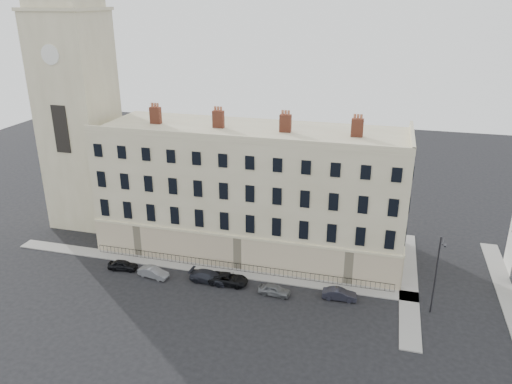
# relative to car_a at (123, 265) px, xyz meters

# --- Properties ---
(ground) EXTENTS (160.00, 160.00, 0.00)m
(ground) POSITION_rel_car_a_xyz_m (18.73, -2.41, -0.58)
(ground) COLOR black
(ground) RESTS_ON ground
(terrace) EXTENTS (36.22, 12.22, 17.00)m
(terrace) POSITION_rel_car_a_xyz_m (12.76, 9.55, 6.92)
(terrace) COLOR #C2B790
(terrace) RESTS_ON ground
(church_tower) EXTENTS (8.00, 8.13, 44.00)m
(church_tower) POSITION_rel_car_a_xyz_m (-11.27, 11.58, 18.08)
(church_tower) COLOR #C2B790
(church_tower) RESTS_ON ground
(pavement_terrace) EXTENTS (48.00, 2.00, 0.12)m
(pavement_terrace) POSITION_rel_car_a_xyz_m (8.73, 2.59, -0.52)
(pavement_terrace) COLOR gray
(pavement_terrace) RESTS_ON ground
(pavement_east_return) EXTENTS (2.00, 24.00, 0.12)m
(pavement_east_return) POSITION_rel_car_a_xyz_m (31.73, 5.59, -0.52)
(pavement_east_return) COLOR gray
(pavement_east_return) RESTS_ON ground
(pavement_adjacent) EXTENTS (2.00, 20.00, 0.12)m
(pavement_adjacent) POSITION_rel_car_a_xyz_m (41.73, 7.59, -0.52)
(pavement_adjacent) COLOR gray
(pavement_adjacent) RESTS_ON ground
(railings) EXTENTS (35.00, 0.04, 0.96)m
(railings) POSITION_rel_car_a_xyz_m (12.73, 2.99, -0.02)
(railings) COLOR black
(railings) RESTS_ON ground
(car_a) EXTENTS (3.51, 1.72, 1.15)m
(car_a) POSITION_rel_car_a_xyz_m (0.00, 0.00, 0.00)
(car_a) COLOR black
(car_a) RESTS_ON ground
(car_b) EXTENTS (3.71, 1.82, 1.17)m
(car_b) POSITION_rel_car_a_xyz_m (4.14, -0.61, 0.01)
(car_b) COLOR slate
(car_b) RESTS_ON ground
(car_c) EXTENTS (4.51, 2.01, 1.29)m
(car_c) POSITION_rel_car_a_xyz_m (10.52, 0.05, 0.07)
(car_c) COLOR #20222B
(car_c) RESTS_ON ground
(car_d) EXTENTS (4.38, 2.09, 1.21)m
(car_d) POSITION_rel_car_a_xyz_m (12.65, 0.20, 0.03)
(car_d) COLOR black
(car_d) RESTS_ON ground
(car_e) EXTENTS (3.49, 1.59, 1.16)m
(car_e) POSITION_rel_car_a_xyz_m (18.01, -0.60, 0.01)
(car_e) COLOR slate
(car_e) RESTS_ON ground
(car_f) EXTENTS (3.60, 1.39, 1.17)m
(car_f) POSITION_rel_car_a_xyz_m (24.72, 0.33, 0.01)
(car_f) COLOR #21212C
(car_f) RESTS_ON ground
(streetlamp) EXTENTS (0.47, 1.80, 8.34)m
(streetlamp) POSITION_rel_car_a_xyz_m (33.75, 0.27, 4.05)
(streetlamp) COLOR #29292E
(streetlamp) RESTS_ON ground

